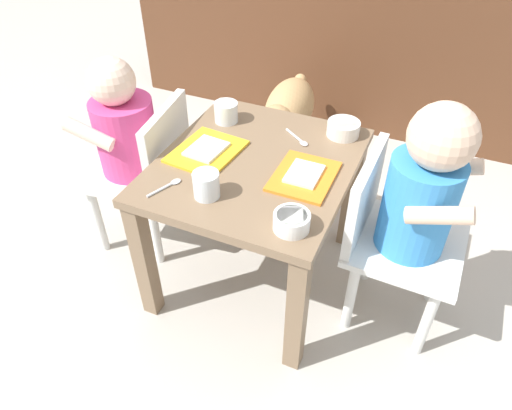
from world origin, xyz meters
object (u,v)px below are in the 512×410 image
(food_tray_right, at_px, (304,176))
(spoon_by_right_tray, at_px, (168,186))
(dog, at_px, (288,111))
(food_tray_left, at_px, (207,151))
(seated_child_right, at_px, (416,198))
(veggie_bowl_far, at_px, (292,221))
(cereal_bowl_left_side, at_px, (343,128))
(spoon_by_left_tray, at_px, (299,139))
(water_cup_right, at_px, (226,113))
(water_cup_left, at_px, (206,186))
(dining_table, at_px, (256,185))
(seated_child_left, at_px, (129,136))

(food_tray_right, xyz_separation_m, spoon_by_right_tray, (-0.29, -0.17, -0.00))
(dog, relative_size, food_tray_left, 2.30)
(seated_child_right, distance_m, dog, 0.86)
(veggie_bowl_far, relative_size, cereal_bowl_left_side, 0.89)
(spoon_by_left_tray, bearing_deg, food_tray_left, -142.25)
(dog, xyz_separation_m, water_cup_right, (-0.02, -0.48, 0.23))
(dog, bearing_deg, water_cup_left, -83.39)
(seated_child_right, relative_size, food_tray_left, 3.27)
(cereal_bowl_left_side, bearing_deg, dog, 126.86)
(veggie_bowl_far, bearing_deg, dining_table, 130.61)
(food_tray_right, bearing_deg, dog, 113.34)
(dining_table, bearing_deg, water_cup_left, -105.87)
(dining_table, xyz_separation_m, water_cup_left, (-0.05, -0.18, 0.11))
(water_cup_left, xyz_separation_m, spoon_by_left_tray, (0.12, 0.32, -0.02))
(seated_child_right, relative_size, spoon_by_right_tray, 6.99)
(spoon_by_right_tray, bearing_deg, seated_child_right, 19.55)
(veggie_bowl_far, bearing_deg, water_cup_left, 173.07)
(food_tray_right, height_order, cereal_bowl_left_side, cereal_bowl_left_side)
(water_cup_right, xyz_separation_m, spoon_by_right_tray, (0.01, -0.34, -0.02))
(spoon_by_right_tray, bearing_deg, food_tray_left, 84.48)
(water_cup_left, height_order, spoon_by_left_tray, water_cup_left)
(cereal_bowl_left_side, bearing_deg, food_tray_left, -142.97)
(spoon_by_left_tray, bearing_deg, dining_table, -114.97)
(water_cup_left, xyz_separation_m, cereal_bowl_left_side, (0.22, 0.39, -0.01))
(seated_child_left, relative_size, spoon_by_left_tray, 7.20)
(food_tray_left, distance_m, spoon_by_right_tray, 0.17)
(cereal_bowl_left_side, height_order, spoon_by_right_tray, cereal_bowl_left_side)
(food_tray_left, relative_size, water_cup_right, 3.00)
(food_tray_right, bearing_deg, veggie_bowl_far, -79.06)
(dog, relative_size, spoon_by_right_tray, 4.92)
(spoon_by_left_tray, bearing_deg, spoon_by_right_tray, -123.94)
(seated_child_right, xyz_separation_m, food_tray_left, (-0.55, -0.03, 0.01))
(seated_child_right, height_order, cereal_bowl_left_side, seated_child_right)
(spoon_by_right_tray, bearing_deg, dining_table, 50.20)
(food_tray_right, height_order, spoon_by_left_tray, food_tray_right)
(spoon_by_right_tray, bearing_deg, veggie_bowl_far, -3.14)
(dining_table, xyz_separation_m, spoon_by_left_tray, (0.07, 0.14, 0.08))
(seated_child_left, xyz_separation_m, cereal_bowl_left_side, (0.58, 0.21, 0.05))
(seated_child_right, xyz_separation_m, water_cup_left, (-0.46, -0.19, 0.03))
(water_cup_left, height_order, spoon_by_right_tray, water_cup_left)
(dog, xyz_separation_m, food_tray_left, (0.01, -0.65, 0.21))
(dining_table, relative_size, water_cup_left, 8.75)
(seated_child_left, relative_size, seated_child_right, 0.94)
(food_tray_right, relative_size, cereal_bowl_left_side, 2.01)
(water_cup_right, height_order, spoon_by_left_tray, water_cup_right)
(veggie_bowl_far, bearing_deg, water_cup_right, 133.26)
(water_cup_left, bearing_deg, dog, 96.61)
(water_cup_left, xyz_separation_m, veggie_bowl_far, (0.22, -0.03, -0.01))
(cereal_bowl_left_side, distance_m, spoon_by_right_tray, 0.52)
(seated_child_right, distance_m, cereal_bowl_left_side, 0.31)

